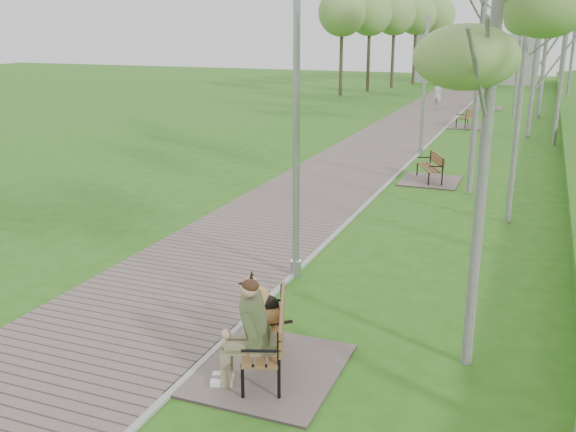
% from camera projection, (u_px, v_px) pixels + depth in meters
% --- Properties ---
extents(ground, '(120.00, 120.00, 0.00)m').
position_uv_depth(ground, '(201.00, 365.00, 9.15)').
color(ground, '#2B5E15').
rests_on(ground, ground).
extents(walkway, '(3.50, 67.00, 0.04)m').
position_uv_depth(walkway, '(399.00, 132.00, 28.93)').
color(walkway, '#6E5E59').
rests_on(walkway, ground).
extents(kerb, '(0.10, 67.00, 0.05)m').
position_uv_depth(kerb, '(439.00, 135.00, 28.31)').
color(kerb, '#999993').
rests_on(kerb, ground).
extents(building_north, '(10.00, 5.20, 4.00)m').
position_uv_depth(building_north, '(477.00, 58.00, 54.54)').
color(building_north, '#9E9E99').
rests_on(building_north, ground).
extents(bench_main, '(2.00, 2.22, 1.75)m').
position_uv_depth(bench_main, '(258.00, 339.00, 8.86)').
color(bench_main, '#6E5E59').
rests_on(bench_main, ground).
extents(bench_second, '(1.75, 1.94, 1.07)m').
position_uv_depth(bench_second, '(429.00, 175.00, 19.86)').
color(bench_second, '#6E5E59').
rests_on(bench_second, ground).
extents(bench_third, '(1.85, 2.05, 1.13)m').
position_uv_depth(bench_third, '(467.00, 123.00, 30.52)').
color(bench_third, '#6E5E59').
rests_on(bench_third, ground).
extents(bench_far, '(1.92, 2.14, 1.18)m').
position_uv_depth(bench_far, '(485.00, 105.00, 37.36)').
color(bench_far, '#6E5E59').
rests_on(bench_far, ground).
extents(lamp_post_near, '(0.21, 0.21, 5.49)m').
position_uv_depth(lamp_post_near, '(296.00, 145.00, 11.66)').
color(lamp_post_near, '#9A9CA1').
rests_on(lamp_post_near, ground).
extents(lamp_post_second, '(0.19, 0.19, 4.99)m').
position_uv_depth(lamp_post_second, '(424.00, 92.00, 23.39)').
color(lamp_post_second, '#9A9CA1').
rests_on(lamp_post_second, ground).
extents(lamp_post_third, '(0.18, 0.18, 4.72)m').
position_uv_depth(lamp_post_third, '(481.00, 66.00, 39.84)').
color(lamp_post_third, '#9A9CA1').
rests_on(lamp_post_third, ground).
extents(lamp_post_far, '(0.20, 0.20, 5.08)m').
position_uv_depth(lamp_post_far, '(499.00, 55.00, 51.51)').
color(lamp_post_far, '#9A9CA1').
rests_on(lamp_post_far, ground).
extents(pedestrian_near, '(0.66, 0.54, 1.56)m').
position_uv_depth(pedestrian_near, '(438.00, 95.00, 37.31)').
color(pedestrian_near, silver).
rests_on(pedestrian_near, ground).
extents(birch_near_a, '(2.24, 2.24, 6.59)m').
position_uv_depth(birch_near_a, '(530.00, 1.00, 14.28)').
color(birch_near_a, silver).
rests_on(birch_near_a, ground).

